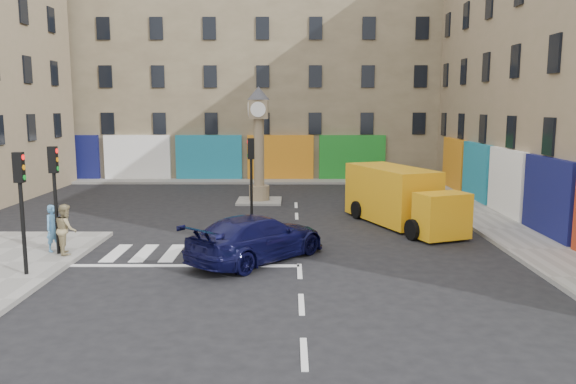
{
  "coord_description": "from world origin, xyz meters",
  "views": [
    {
      "loc": [
        -0.29,
        -16.19,
        5.18
      ],
      "look_at": [
        -0.39,
        4.59,
        2.0
      ],
      "focal_mm": 35.0,
      "sensor_mm": 36.0,
      "label": 1
    }
  ],
  "objects_px": {
    "traffic_light_left_far": "(54,183)",
    "navy_sedan": "(257,238)",
    "clock_pillar": "(259,137)",
    "yellow_van": "(400,197)",
    "traffic_light_island": "(251,167)",
    "traffic_light_left_near": "(21,194)",
    "pedestrian_tan": "(66,229)",
    "pedestrian_blue": "(53,228)"
  },
  "relations": [
    {
      "from": "traffic_light_island",
      "to": "clock_pillar",
      "type": "bearing_deg",
      "value": 90.0
    },
    {
      "from": "traffic_light_island",
      "to": "navy_sedan",
      "type": "bearing_deg",
      "value": -84.18
    },
    {
      "from": "traffic_light_island",
      "to": "pedestrian_tan",
      "type": "distance_m",
      "value": 8.23
    },
    {
      "from": "clock_pillar",
      "to": "pedestrian_tan",
      "type": "xyz_separation_m",
      "value": [
        -6.0,
        -11.4,
        -2.53
      ]
    },
    {
      "from": "yellow_van",
      "to": "traffic_light_left_near",
      "type": "bearing_deg",
      "value": -169.84
    },
    {
      "from": "yellow_van",
      "to": "navy_sedan",
      "type": "bearing_deg",
      "value": -157.24
    },
    {
      "from": "traffic_light_island",
      "to": "navy_sedan",
      "type": "distance_m",
      "value": 5.99
    },
    {
      "from": "traffic_light_island",
      "to": "pedestrian_tan",
      "type": "relative_size",
      "value": 2.14
    },
    {
      "from": "clock_pillar",
      "to": "pedestrian_tan",
      "type": "height_order",
      "value": "clock_pillar"
    },
    {
      "from": "traffic_light_left_far",
      "to": "traffic_light_left_near",
      "type": "bearing_deg",
      "value": -90.0
    },
    {
      "from": "traffic_light_left_far",
      "to": "pedestrian_blue",
      "type": "relative_size",
      "value": 2.25
    },
    {
      "from": "traffic_light_left_near",
      "to": "pedestrian_tan",
      "type": "bearing_deg",
      "value": 82.85
    },
    {
      "from": "traffic_light_left_near",
      "to": "traffic_light_left_far",
      "type": "relative_size",
      "value": 1.0
    },
    {
      "from": "traffic_light_left_far",
      "to": "navy_sedan",
      "type": "bearing_deg",
      "value": -2.34
    },
    {
      "from": "traffic_light_island",
      "to": "clock_pillar",
      "type": "relative_size",
      "value": 0.61
    },
    {
      "from": "pedestrian_blue",
      "to": "traffic_light_left_far",
      "type": "bearing_deg",
      "value": -110.9
    },
    {
      "from": "pedestrian_blue",
      "to": "clock_pillar",
      "type": "bearing_deg",
      "value": -1.21
    },
    {
      "from": "navy_sedan",
      "to": "pedestrian_blue",
      "type": "relative_size",
      "value": 3.26
    },
    {
      "from": "traffic_light_left_near",
      "to": "navy_sedan",
      "type": "bearing_deg",
      "value": 17.12
    },
    {
      "from": "clock_pillar",
      "to": "traffic_light_left_near",
      "type": "bearing_deg",
      "value": -114.55
    },
    {
      "from": "clock_pillar",
      "to": "yellow_van",
      "type": "relative_size",
      "value": 0.86
    },
    {
      "from": "traffic_light_left_near",
      "to": "traffic_light_island",
      "type": "distance_m",
      "value": 10.03
    },
    {
      "from": "traffic_light_left_near",
      "to": "clock_pillar",
      "type": "height_order",
      "value": "clock_pillar"
    },
    {
      "from": "clock_pillar",
      "to": "pedestrian_tan",
      "type": "distance_m",
      "value": 13.13
    },
    {
      "from": "traffic_light_island",
      "to": "navy_sedan",
      "type": "xyz_separation_m",
      "value": [
        0.58,
        -5.68,
        -1.81
      ]
    },
    {
      "from": "traffic_light_left_near",
      "to": "navy_sedan",
      "type": "height_order",
      "value": "traffic_light_left_near"
    },
    {
      "from": "traffic_light_left_near",
      "to": "traffic_light_island",
      "type": "xyz_separation_m",
      "value": [
        6.3,
        7.8,
        -0.03
      ]
    },
    {
      "from": "traffic_light_left_near",
      "to": "navy_sedan",
      "type": "xyz_separation_m",
      "value": [
        6.88,
        2.12,
        -1.84
      ]
    },
    {
      "from": "pedestrian_tan",
      "to": "navy_sedan",
      "type": "bearing_deg",
      "value": -117.81
    },
    {
      "from": "traffic_light_island",
      "to": "clock_pillar",
      "type": "xyz_separation_m",
      "value": [
        0.0,
        6.0,
        0.96
      ]
    },
    {
      "from": "traffic_light_island",
      "to": "yellow_van",
      "type": "bearing_deg",
      "value": 0.45
    },
    {
      "from": "yellow_van",
      "to": "traffic_light_left_far",
      "type": "bearing_deg",
      "value": -178.3
    },
    {
      "from": "pedestrian_tan",
      "to": "traffic_light_island",
      "type": "bearing_deg",
      "value": -73.4
    },
    {
      "from": "traffic_light_left_near",
      "to": "pedestrian_blue",
      "type": "relative_size",
      "value": 2.25
    },
    {
      "from": "navy_sedan",
      "to": "pedestrian_blue",
      "type": "bearing_deg",
      "value": 35.81
    },
    {
      "from": "traffic_light_left_far",
      "to": "clock_pillar",
      "type": "distance_m",
      "value": 13.05
    },
    {
      "from": "navy_sedan",
      "to": "pedestrian_blue",
      "type": "distance_m",
      "value": 7.18
    },
    {
      "from": "traffic_light_left_near",
      "to": "pedestrian_tan",
      "type": "height_order",
      "value": "traffic_light_left_near"
    },
    {
      "from": "traffic_light_left_near",
      "to": "traffic_light_left_far",
      "type": "height_order",
      "value": "same"
    },
    {
      "from": "yellow_van",
      "to": "pedestrian_blue",
      "type": "distance_m",
      "value": 14.03
    },
    {
      "from": "traffic_light_left_near",
      "to": "pedestrian_tan",
      "type": "xyz_separation_m",
      "value": [
        0.3,
        2.39,
        -1.6
      ]
    },
    {
      "from": "navy_sedan",
      "to": "pedestrian_tan",
      "type": "bearing_deg",
      "value": 38.34
    }
  ]
}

